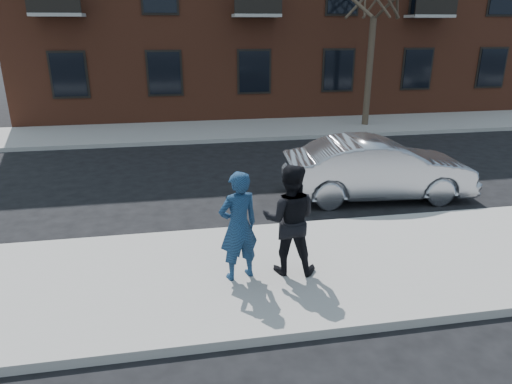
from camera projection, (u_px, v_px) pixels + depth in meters
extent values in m
plane|color=black|center=(371.00, 260.00, 8.38)|extent=(100.00, 100.00, 0.00)
cube|color=#9C9994|center=(377.00, 263.00, 8.13)|extent=(50.00, 3.50, 0.15)
cube|color=#999691|center=(342.00, 223.00, 9.79)|extent=(50.00, 0.10, 0.15)
cube|color=#9C9994|center=(259.00, 129.00, 18.76)|extent=(50.00, 3.50, 0.15)
cube|color=#999691|center=(268.00, 139.00, 17.10)|extent=(50.00, 0.10, 0.15)
cube|color=black|center=(69.00, 75.00, 18.35)|extent=(1.30, 0.06, 1.70)
cube|color=black|center=(338.00, 70.00, 20.24)|extent=(1.30, 0.06, 1.70)
cube|color=black|center=(492.00, 68.00, 21.51)|extent=(1.30, 0.06, 1.70)
cylinder|color=#3A2C22|center=(369.00, 73.00, 18.53)|extent=(0.26, 0.26, 4.20)
imported|color=#999BA3|center=(378.00, 169.00, 11.21)|extent=(4.68, 1.95, 1.51)
imported|color=navy|center=(238.00, 226.00, 7.24)|extent=(0.77, 0.62, 1.83)
cube|color=black|center=(229.00, 200.00, 7.27)|extent=(0.11, 0.14, 0.08)
imported|color=black|center=(290.00, 220.00, 7.43)|extent=(1.06, 0.92, 1.87)
cube|color=black|center=(281.00, 211.00, 7.59)|extent=(0.08, 0.14, 0.06)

